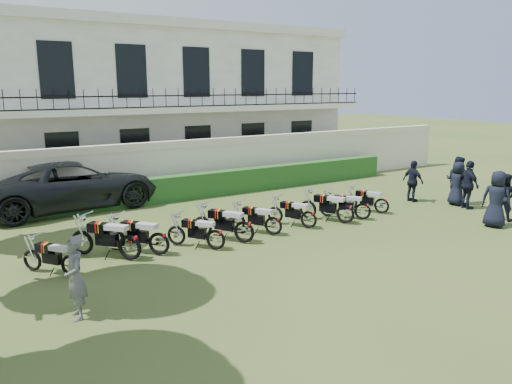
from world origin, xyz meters
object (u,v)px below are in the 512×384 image
at_px(officer_1, 504,197).
at_px(motorcycle_7, 346,209).
at_px(suv, 71,184).
at_px(officer_0, 496,199).
at_px(officer_4, 457,180).
at_px(officer_5, 413,181).
at_px(motorcycle_5, 273,221).
at_px(motorcycle_8, 363,207).
at_px(motorcycle_1, 130,241).
at_px(inspector, 75,278).
at_px(motorcycle_2, 159,238).
at_px(motorcycle_0, 70,261).
at_px(motorcycle_3, 216,235).
at_px(motorcycle_4, 244,227).
at_px(motorcycle_9, 382,202).
at_px(officer_2, 468,185).
at_px(motorcycle_6, 309,215).
at_px(officer_3, 457,183).

bearing_deg(officer_1, motorcycle_7, 49.10).
bearing_deg(suv, officer_0, -136.62).
bearing_deg(officer_4, officer_1, 150.85).
xyz_separation_m(motorcycle_7, officer_5, (4.45, 1.05, 0.32)).
xyz_separation_m(motorcycle_5, motorcycle_7, (2.77, -0.17, 0.04)).
height_order(motorcycle_8, suv, suv).
xyz_separation_m(motorcycle_1, officer_0, (11.11, -3.14, 0.40)).
xyz_separation_m(inspector, officer_0, (13.04, -0.48, 0.09)).
distance_m(officer_1, officer_4, 2.49).
height_order(motorcycle_2, motorcycle_7, motorcycle_2).
bearing_deg(motorcycle_8, suv, 101.53).
xyz_separation_m(motorcycle_0, officer_4, (14.46, 0.04, 0.50)).
bearing_deg(motorcycle_3, inspector, 169.05).
relative_size(motorcycle_4, officer_1, 1.07).
bearing_deg(motorcycle_2, motorcycle_9, -41.36).
height_order(motorcycle_3, motorcycle_9, motorcycle_3).
bearing_deg(motorcycle_1, officer_5, -37.65).
xyz_separation_m(motorcycle_0, officer_1, (13.75, -2.35, 0.38)).
distance_m(officer_2, officer_4, 0.86).
xyz_separation_m(motorcycle_2, officer_4, (12.08, -0.34, 0.43)).
bearing_deg(motorcycle_2, officer_2, -46.94).
distance_m(motorcycle_1, motorcycle_8, 8.05).
xyz_separation_m(officer_0, officer_2, (1.38, 2.00, -0.02)).
relative_size(motorcycle_5, motorcycle_9, 0.99).
distance_m(motorcycle_3, motorcycle_4, 1.00).
xyz_separation_m(motorcycle_6, suv, (-5.83, 6.85, 0.47)).
relative_size(motorcycle_1, motorcycle_3, 1.14).
bearing_deg(officer_4, motorcycle_1, 75.83).
distance_m(motorcycle_1, officer_4, 12.89).
bearing_deg(officer_4, officer_0, 135.01).
bearing_deg(officer_2, motorcycle_6, 99.09).
height_order(motorcycle_7, motorcycle_9, motorcycle_7).
bearing_deg(motorcycle_7, motorcycle_1, 148.48).
relative_size(motorcycle_2, inspector, 0.91).
bearing_deg(motorcycle_7, officer_1, -55.47).
bearing_deg(officer_4, officer_2, 141.32).
bearing_deg(motorcycle_5, motorcycle_0, 147.86).
relative_size(inspector, officer_3, 1.00).
bearing_deg(motorcycle_1, motorcycle_4, -47.05).
bearing_deg(inspector, motorcycle_6, 110.85).
distance_m(motorcycle_3, officer_5, 9.45).
distance_m(suv, inspector, 9.60).
relative_size(motorcycle_0, suv, 0.21).
bearing_deg(motorcycle_9, suv, 114.82).
relative_size(motorcycle_3, motorcycle_5, 0.96).
bearing_deg(motorcycle_0, officer_2, -40.55).
relative_size(motorcycle_1, officer_2, 0.92).
relative_size(motorcycle_6, officer_5, 0.97).
bearing_deg(motorcycle_0, officer_0, -49.73).
distance_m(motorcycle_5, motorcycle_6, 1.38).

